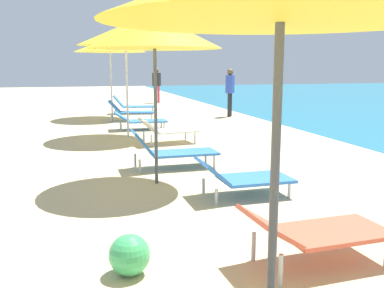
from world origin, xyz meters
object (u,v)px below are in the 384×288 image
(umbrella_fourth, at_px, (126,35))
(beach_ball, at_px, (129,255))
(umbrella_third, at_px, (155,32))
(lounger_fourth_inland, at_px, (167,129))
(person_walking_near, at_px, (157,82))
(person_walking_far, at_px, (230,88))
(lounger_fourth_shoreside, at_px, (140,120))
(lounger_second_shoreside, at_px, (315,231))
(lounger_third_shoreside, at_px, (172,150))
(lounger_farthest_inland, at_px, (130,111))
(lounger_farthest_shoreside, at_px, (133,105))
(lounger_third_inland, at_px, (243,177))
(umbrella_farthest, at_px, (110,45))

(umbrella_fourth, xyz_separation_m, beach_ball, (-0.89, -7.27, -2.30))
(umbrella_third, height_order, lounger_fourth_inland, umbrella_third)
(person_walking_near, height_order, person_walking_far, person_walking_far)
(lounger_fourth_shoreside, distance_m, person_walking_far, 4.24)
(lounger_second_shoreside, bearing_deg, lounger_fourth_inland, 86.88)
(lounger_third_shoreside, distance_m, lounger_farthest_inland, 6.71)
(lounger_farthest_shoreside, xyz_separation_m, lounger_farthest_inland, (-0.37, -2.18, 0.02))
(lounger_third_inland, xyz_separation_m, lounger_farthest_shoreside, (-0.03, 10.77, 0.05))
(lounger_third_shoreside, xyz_separation_m, umbrella_farthest, (-0.33, 7.74, 2.10))
(lounger_second_shoreside, relative_size, lounger_farthest_inland, 0.87)
(umbrella_fourth, bearing_deg, lounger_third_inland, -80.71)
(lounger_third_shoreside, xyz_separation_m, lounger_third_inland, (0.56, -1.88, -0.04))
(lounger_farthest_shoreside, bearing_deg, lounger_fourth_shoreside, -85.89)
(lounger_fourth_shoreside, bearing_deg, lounger_third_inland, -83.12)
(lounger_third_shoreside, relative_size, umbrella_fourth, 0.53)
(umbrella_fourth, height_order, umbrella_farthest, umbrella_fourth)
(beach_ball, bearing_deg, lounger_third_inland, 46.47)
(umbrella_fourth, height_order, lounger_fourth_shoreside, umbrella_fourth)
(lounger_third_inland, xyz_separation_m, person_walking_far, (3.08, 8.93, 0.73))
(lounger_farthest_shoreside, bearing_deg, umbrella_fourth, -89.78)
(umbrella_fourth, relative_size, lounger_fourth_shoreside, 1.89)
(umbrella_farthest, height_order, lounger_farthest_shoreside, umbrella_farthest)
(lounger_third_shoreside, bearing_deg, lounger_fourth_inland, 79.16)
(beach_ball, bearing_deg, umbrella_third, 74.73)
(lounger_third_inland, height_order, lounger_farthest_shoreside, lounger_farthest_shoreside)
(lounger_farthest_inland, height_order, person_walking_near, person_walking_near)
(lounger_fourth_inland, bearing_deg, lounger_fourth_shoreside, 89.12)
(umbrella_third, relative_size, lounger_fourth_shoreside, 1.72)
(umbrella_third, relative_size, lounger_farthest_shoreside, 1.57)
(lounger_second_shoreside, bearing_deg, beach_ball, 168.44)
(person_walking_near, bearing_deg, lounger_farthest_inland, -168.37)
(lounger_fourth_inland, height_order, person_walking_near, person_walking_near)
(umbrella_third, height_order, person_walking_near, umbrella_third)
(lounger_fourth_inland, relative_size, person_walking_near, 0.82)
(umbrella_farthest, bearing_deg, lounger_farthest_shoreside, 53.19)
(lounger_farthest_inland, bearing_deg, lounger_second_shoreside, -78.88)
(lounger_farthest_inland, distance_m, person_walking_near, 7.02)
(lounger_fourth_inland, xyz_separation_m, person_walking_far, (3.21, 4.63, 0.68))
(umbrella_fourth, distance_m, person_walking_far, 5.51)
(lounger_farthest_shoreside, height_order, beach_ball, lounger_farthest_shoreside)
(umbrella_fourth, distance_m, umbrella_farthest, 4.23)
(lounger_second_shoreside, relative_size, lounger_fourth_shoreside, 0.91)
(person_walking_near, bearing_deg, person_walking_far, -138.45)
(umbrella_fourth, xyz_separation_m, person_walking_near, (2.60, 9.85, -1.49))
(person_walking_far, bearing_deg, beach_ball, 101.28)
(lounger_third_inland, bearing_deg, lounger_farthest_shoreside, 89.39)
(umbrella_third, height_order, lounger_third_shoreside, umbrella_third)
(lounger_second_shoreside, height_order, lounger_third_inland, lounger_second_shoreside)
(person_walking_near, distance_m, person_walking_far, 6.47)
(lounger_third_inland, xyz_separation_m, beach_ball, (-1.78, -1.87, -0.10))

